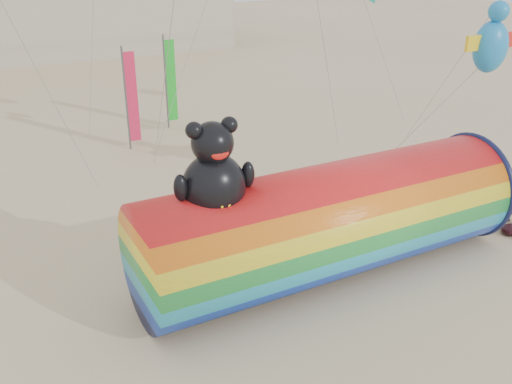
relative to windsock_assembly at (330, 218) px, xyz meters
name	(u,v)px	position (x,y,z in m)	size (l,w,h in m)	color
ground	(265,282)	(-2.11, 0.37, -1.90)	(160.00, 160.00, 0.00)	#CCB58C
windsock_assembly	(330,218)	(0.00, 0.00, 0.00)	(12.42, 3.78, 5.72)	red
kite_handler	(509,201)	(7.98, -0.31, -1.03)	(0.64, 0.42, 1.75)	#53555A
festival_banners	(89,98)	(-3.73, 15.45, 0.74)	(12.22, 2.64, 5.20)	#59595E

